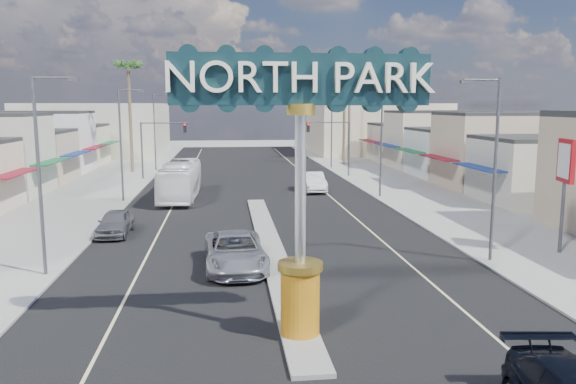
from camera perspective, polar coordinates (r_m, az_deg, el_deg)
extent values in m
plane|color=gray|center=(46.42, -3.38, -0.78)|extent=(160.00, 160.00, 0.00)
cube|color=black|center=(46.42, -3.38, -0.78)|extent=(20.00, 120.00, 0.01)
cube|color=gray|center=(30.77, -1.77, -5.57)|extent=(1.30, 30.00, 0.16)
cube|color=gray|center=(47.77, -20.40, -0.98)|extent=(8.00, 120.00, 0.12)
cube|color=gray|center=(49.16, 13.13, -0.39)|extent=(8.00, 120.00, 0.12)
cube|color=beige|center=(62.73, -26.61, 3.56)|extent=(12.00, 42.00, 6.00)
cube|color=#B7B29E|center=(64.55, 17.77, 4.19)|extent=(12.00, 42.00, 6.00)
cube|color=#B7B29E|center=(92.88, -18.73, 6.04)|extent=(20.00, 20.00, 8.00)
cube|color=beige|center=(94.01, 8.66, 6.43)|extent=(20.00, 20.00, 8.00)
cylinder|color=#CA660F|center=(19.00, 1.24, -11.06)|extent=(1.30, 1.30, 2.20)
cylinder|color=gold|center=(18.62, 1.25, -7.51)|extent=(1.50, 1.50, 0.25)
cylinder|color=#B7B7BC|center=(18.08, 1.27, 0.20)|extent=(0.36, 0.36, 4.80)
cylinder|color=gold|center=(17.87, 1.30, 8.39)|extent=(0.90, 0.90, 0.35)
cube|color=black|center=(17.89, 1.31, 11.35)|extent=(8.20, 0.50, 1.60)
cylinder|color=#47474C|center=(60.51, -14.63, 4.04)|extent=(0.18, 0.18, 6.00)
cylinder|color=#47474C|center=(60.05, -12.36, 6.86)|extent=(5.00, 0.12, 0.12)
cube|color=black|center=(59.90, -10.43, 6.44)|extent=(0.32, 0.32, 1.00)
sphere|color=red|center=(59.70, -10.45, 6.74)|extent=(0.22, 0.22, 0.22)
cylinder|color=#47474C|center=(61.38, 6.21, 4.34)|extent=(0.18, 0.18, 6.00)
cylinder|color=#47474C|center=(60.72, 3.93, 7.06)|extent=(5.00, 0.12, 0.12)
cube|color=black|center=(60.41, 2.05, 6.60)|extent=(0.32, 0.32, 1.00)
sphere|color=red|center=(60.23, 2.08, 6.89)|extent=(0.22, 0.22, 0.22)
cylinder|color=#47474C|center=(27.18, -23.95, 1.25)|extent=(0.16, 0.16, 9.00)
cylinder|color=#47474C|center=(26.75, -22.68, 10.67)|extent=(1.80, 0.10, 0.10)
cube|color=#47474C|center=(26.54, -20.98, 10.57)|extent=(0.50, 0.22, 0.15)
cylinder|color=#47474C|center=(46.55, -16.62, 4.47)|extent=(0.16, 0.16, 9.00)
cylinder|color=#47474C|center=(46.30, -15.75, 9.94)|extent=(1.80, 0.10, 0.10)
cube|color=#47474C|center=(46.18, -14.75, 9.86)|extent=(0.50, 0.22, 0.15)
cylinder|color=#47474C|center=(68.28, -13.40, 5.86)|extent=(0.16, 0.16, 9.00)
cylinder|color=#47474C|center=(68.11, -12.77, 9.58)|extent=(1.80, 0.10, 0.10)
cube|color=#47474C|center=(68.03, -12.09, 9.52)|extent=(0.50, 0.22, 0.15)
cylinder|color=#47474C|center=(28.99, 20.27, 1.89)|extent=(0.16, 0.16, 9.00)
cylinder|color=#47474C|center=(28.44, 19.10, 10.72)|extent=(1.80, 0.10, 0.10)
cube|color=#47474C|center=(28.11, 17.59, 10.61)|extent=(0.50, 0.22, 0.15)
cylinder|color=#47474C|center=(47.63, 9.45, 4.81)|extent=(0.16, 0.16, 9.00)
cylinder|color=#47474C|center=(47.30, 8.52, 10.14)|extent=(1.80, 0.10, 0.10)
cube|color=#47474C|center=(47.10, 7.56, 10.04)|extent=(0.50, 0.22, 0.15)
cylinder|color=#47474C|center=(69.02, 4.45, 6.10)|extent=(0.16, 0.16, 9.00)
cylinder|color=#47474C|center=(68.79, 3.75, 9.77)|extent=(1.80, 0.10, 0.10)
cube|color=#47474C|center=(68.66, 3.08, 9.69)|extent=(0.50, 0.22, 0.15)
cylinder|color=brown|center=(66.58, -15.72, 7.00)|extent=(0.36, 0.36, 12.00)
cylinder|color=brown|center=(73.38, 5.72, 7.02)|extent=(0.36, 0.36, 11.00)
cylinder|color=brown|center=(79.64, 6.24, 7.87)|extent=(0.36, 0.36, 13.00)
imported|color=#B3B3B8|center=(26.92, -5.40, -6.02)|extent=(3.11, 6.23, 1.69)
imported|color=slate|center=(35.20, -17.13, -3.00)|extent=(1.88, 4.46, 1.51)
imported|color=silver|center=(50.81, 2.57, 1.04)|extent=(1.84, 5.25, 1.73)
imported|color=white|center=(47.59, -10.88, 1.18)|extent=(2.96, 11.11, 3.07)
cylinder|color=#47474C|center=(32.29, 26.06, -2.36)|extent=(0.18, 0.18, 3.69)
cube|color=maroon|center=(31.90, 26.42, 2.86)|extent=(0.61, 1.85, 2.22)
cube|color=white|center=(31.85, 26.20, 2.87)|extent=(0.32, 1.45, 1.75)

